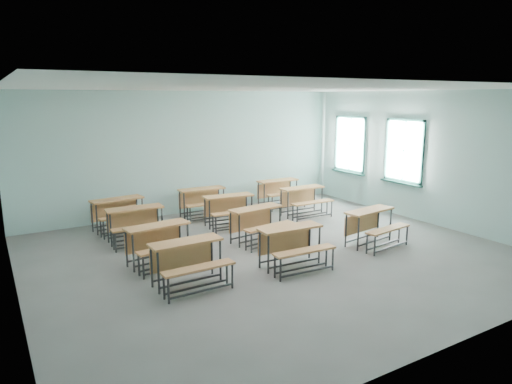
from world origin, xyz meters
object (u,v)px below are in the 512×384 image
Objects in this scene: desk_unit_r1c1 at (259,219)px; desk_unit_r2c0 at (136,220)px; desk_unit_r3c1 at (203,198)px; desk_unit_r3c2 at (280,189)px; desk_unit_r1c0 at (160,239)px; desk_unit_r3c0 at (119,210)px; desk_unit_r0c1 at (293,241)px; desk_unit_r0c2 at (373,222)px; desk_unit_r0c0 at (189,257)px; desk_unit_r2c1 at (230,206)px; desk_unit_r2c2 at (304,197)px.

desk_unit_r1c1 and desk_unit_r2c0 have the same top height.
desk_unit_r3c2 is at bearing 2.34° from desk_unit_r3c1.
desk_unit_r1c0 is 2.62m from desk_unit_r3c0.
desk_unit_r3c1 is at bearing 91.30° from desk_unit_r0c1.
desk_unit_r0c2 is 4.41m from desk_unit_r3c1.
desk_unit_r0c0 is 5.87m from desk_unit_r3c2.
desk_unit_r1c0 is (-4.19, 1.17, 0.00)m from desk_unit_r0c2.
desk_unit_r3c2 is at bearing 32.61° from desk_unit_r2c1.
desk_unit_r3c0 is at bearing -178.07° from desk_unit_r3c2.
desk_unit_r3c0 is (-0.08, 1.08, 0.00)m from desk_unit_r2c0.
desk_unit_r0c0 is 0.95× the size of desk_unit_r2c1.
desk_unit_r3c1 is at bearing 86.57° from desk_unit_r1c1.
desk_unit_r3c1 is (0.11, 4.09, 0.00)m from desk_unit_r0c1.
desk_unit_r0c2 is 1.01× the size of desk_unit_r3c0.
desk_unit_r0c1 is at bearing -120.43° from desk_unit_r3c2.
desk_unit_r1c0 is 1.04× the size of desk_unit_r3c1.
desk_unit_r0c1 is at bearing -6.90° from desk_unit_r0c0.
desk_unit_r3c1 is (-2.07, 3.89, 0.00)m from desk_unit_r0c2.
desk_unit_r3c1 is at bearing 110.05° from desk_unit_r0c2.
desk_unit_r3c2 is at bearing 41.94° from desk_unit_r1c1.
desk_unit_r0c1 is 0.96× the size of desk_unit_r3c0.
desk_unit_r0c2 is (4.11, -0.01, 0.00)m from desk_unit_r0c0.
desk_unit_r2c1 is (0.29, 2.98, 0.00)m from desk_unit_r0c1.
desk_unit_r2c0 is (-2.23, 1.32, 0.00)m from desk_unit_r1c1.
desk_unit_r0c1 and desk_unit_r1c0 have the same top height.
desk_unit_r2c2 is at bearing -91.81° from desk_unit_r3c2.
desk_unit_r0c2 is at bearing -93.52° from desk_unit_r3c2.
desk_unit_r0c2 is at bearing -94.31° from desk_unit_r2c2.
desk_unit_r3c0 and desk_unit_r3c1 have the same top height.
desk_unit_r1c0 is at bearing -88.38° from desk_unit_r2c0.
desk_unit_r3c1 is (2.10, 1.18, 0.00)m from desk_unit_r2c0.
desk_unit_r0c1 is 2.19m from desk_unit_r0c2.
desk_unit_r2c1 is at bearing 81.37° from desk_unit_r1c1.
desk_unit_r0c1 is (1.93, -0.20, 0.00)m from desk_unit_r0c0.
desk_unit_r1c1 is at bearing -52.97° from desk_unit_r3c0.
desk_unit_r0c0 is at bearing 176.86° from desk_unit_r0c1.
desk_unit_r2c2 is at bearing 2.74° from desk_unit_r2c1.
desk_unit_r2c0 is (-4.17, 2.71, 0.00)m from desk_unit_r0c2.
desk_unit_r3c1 is (-0.13, 2.51, 0.00)m from desk_unit_r1c1.
desk_unit_r2c0 is 4.61m from desk_unit_r3c2.
desk_unit_r3c0 is 4.53m from desk_unit_r3c2.
desk_unit_r2c0 is (-0.06, 2.71, 0.00)m from desk_unit_r0c0.
desk_unit_r2c1 is 1.05× the size of desk_unit_r2c2.
desk_unit_r0c1 and desk_unit_r2c0 have the same top height.
desk_unit_r2c1 is at bearing 116.19° from desk_unit_r0c2.
desk_unit_r2c1 is 2.12m from desk_unit_r2c2.
desk_unit_r0c1 and desk_unit_r3c2 have the same top height.
desk_unit_r1c0 is at bearing 148.61° from desk_unit_r0c1.
desk_unit_r2c0 is at bearing 138.99° from desk_unit_r0c2.
desk_unit_r0c1 is 0.97× the size of desk_unit_r2c1.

